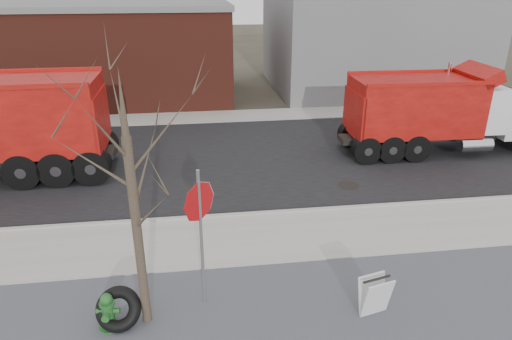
{
  "coord_description": "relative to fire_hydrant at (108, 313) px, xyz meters",
  "views": [
    {
      "loc": [
        -1.98,
        -10.25,
        6.53
      ],
      "look_at": [
        -0.37,
        1.72,
        1.4
      ],
      "focal_mm": 32.0,
      "sensor_mm": 36.0,
      "label": 1
    }
  ],
  "objects": [
    {
      "name": "ground",
      "position": [
        3.93,
        2.71,
        -0.38
      ],
      "size": [
        120.0,
        120.0,
        0.0
      ],
      "primitive_type": "plane",
      "color": "#383328",
      "rests_on": "ground"
    },
    {
      "name": "gravel_verge",
      "position": [
        3.93,
        -0.79,
        -0.37
      ],
      "size": [
        60.0,
        5.0,
        0.03
      ],
      "primitive_type": "cube",
      "color": "slate",
      "rests_on": "ground"
    },
    {
      "name": "sidewalk",
      "position": [
        3.93,
        2.96,
        -0.35
      ],
      "size": [
        60.0,
        2.5,
        0.06
      ],
      "primitive_type": "cube",
      "color": "#9E9B93",
      "rests_on": "ground"
    },
    {
      "name": "curb",
      "position": [
        3.93,
        4.26,
        -0.33
      ],
      "size": [
        60.0,
        0.15,
        0.11
      ],
      "primitive_type": "cube",
      "color": "#9E9B93",
      "rests_on": "ground"
    },
    {
      "name": "road",
      "position": [
        3.93,
        9.01,
        -0.37
      ],
      "size": [
        60.0,
        9.4,
        0.02
      ],
      "primitive_type": "cube",
      "color": "black",
      "rests_on": "ground"
    },
    {
      "name": "far_sidewalk",
      "position": [
        3.93,
        14.71,
        -0.35
      ],
      "size": [
        60.0,
        2.0,
        0.06
      ],
      "primitive_type": "cube",
      "color": "#9E9B93",
      "rests_on": "ground"
    },
    {
      "name": "building_grey",
      "position": [
        12.93,
        20.71,
        3.62
      ],
      "size": [
        12.0,
        10.0,
        8.0
      ],
      "color": "slate",
      "rests_on": "ground"
    },
    {
      "name": "building_brick",
      "position": [
        -6.07,
        19.71,
        2.27
      ],
      "size": [
        20.2,
        8.2,
        5.3
      ],
      "color": "maroon",
      "rests_on": "ground"
    },
    {
      "name": "bare_tree",
      "position": [
        0.73,
        0.11,
        2.91
      ],
      "size": [
        3.2,
        3.2,
        5.2
      ],
      "color": "#382D23",
      "rests_on": "ground"
    },
    {
      "name": "fire_hydrant",
      "position": [
        0.0,
        0.0,
        0.0
      ],
      "size": [
        0.47,
        0.46,
        0.84
      ],
      "rotation": [
        0.0,
        0.0,
        -0.09
      ],
      "color": "#2C6526",
      "rests_on": "ground"
    },
    {
      "name": "truck_tire",
      "position": [
        0.19,
        0.06,
        0.02
      ],
      "size": [
        0.99,
        0.86,
        0.87
      ],
      "color": "black",
      "rests_on": "ground"
    },
    {
      "name": "stop_sign",
      "position": [
        1.91,
        0.53,
        1.72
      ],
      "size": [
        0.61,
        0.63,
        3.13
      ],
      "rotation": [
        0.0,
        0.0,
        0.41
      ],
      "color": "gray",
      "rests_on": "ground"
    },
    {
      "name": "sandwich_board",
      "position": [
        5.39,
        -0.32,
        0.09
      ],
      "size": [
        0.72,
        0.55,
        0.89
      ],
      "rotation": [
        0.0,
        0.0,
        0.25
      ],
      "color": "silver",
      "rests_on": "ground"
    },
    {
      "name": "dump_truck_red_a",
      "position": [
        11.38,
        8.67,
        1.35
      ],
      "size": [
        8.42,
        2.47,
        3.4
      ],
      "rotation": [
        0.0,
        0.0,
        -0.02
      ],
      "color": "black",
      "rests_on": "ground"
    }
  ]
}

